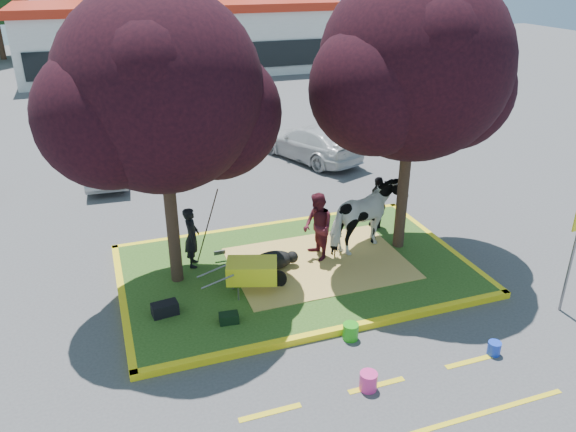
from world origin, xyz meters
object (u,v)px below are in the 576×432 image
object	(u,v)px
wheelbarrow	(253,271)
bucket_green	(351,331)
calf	(273,260)
cow	(367,218)
bucket_pink	(368,381)
sign_post	(575,245)
handler	(192,237)
car_silver	(106,162)
bucket_blue	(494,348)

from	to	relation	value
wheelbarrow	bucket_green	world-z (taller)	wheelbarrow
calf	bucket_green	xyz separation A→B (m)	(0.68, -2.95, -0.19)
cow	bucket_pink	distance (m)	5.08
sign_post	wheelbarrow	bearing A→B (deg)	153.74
handler	car_silver	size ratio (longest dim) A/B	0.39
bucket_green	bucket_blue	world-z (taller)	bucket_green
cow	bucket_blue	xyz separation A→B (m)	(0.56, -4.44, -0.91)
bucket_blue	car_silver	distance (m)	13.90
bucket_green	bucket_blue	xyz separation A→B (m)	(2.40, -1.36, -0.04)
sign_post	bucket_blue	world-z (taller)	sign_post
calf	bucket_pink	size ratio (longest dim) A/B	2.87
calf	bucket_pink	distance (m)	4.39
bucket_blue	calf	bearing A→B (deg)	125.57
calf	wheelbarrow	distance (m)	1.15
bucket_blue	sign_post	bearing A→B (deg)	18.33
bucket_blue	car_silver	world-z (taller)	car_silver
calf	sign_post	distance (m)	6.58
bucket_green	car_silver	bearing A→B (deg)	110.49
cow	sign_post	size ratio (longest dim) A/B	0.83
sign_post	bucket_pink	distance (m)	5.32
handler	sign_post	bearing A→B (deg)	-106.65
handler	cow	bearing A→B (deg)	-84.35
cow	sign_post	distance (m)	4.70
calf	bucket_blue	bearing A→B (deg)	-32.49
wheelbarrow	car_silver	size ratio (longest dim) A/B	0.52
cow	bucket_green	world-z (taller)	cow
bucket_pink	calf	bearing A→B (deg)	94.64
handler	bucket_green	xyz separation A→B (m)	(2.45, -3.75, -0.73)
sign_post	calf	bearing A→B (deg)	144.34
bucket_blue	cow	bearing A→B (deg)	97.17
bucket_green	bucket_pink	xyz separation A→B (m)	(-0.32, -1.42, 0.00)
wheelbarrow	sign_post	xyz separation A→B (m)	(6.15, -2.71, 0.92)
wheelbarrow	sign_post	size ratio (longest dim) A/B	0.77
bucket_blue	bucket_green	bearing A→B (deg)	150.56
cow	wheelbarrow	bearing A→B (deg)	83.28
bucket_pink	car_silver	xyz separation A→B (m)	(-3.76, 12.35, 0.46)
calf	car_silver	size ratio (longest dim) A/B	0.26
bucket_pink	sign_post	bearing A→B (deg)	9.40
bucket_blue	bucket_pink	bearing A→B (deg)	-178.62
cow	handler	bearing A→B (deg)	58.07
wheelbarrow	bucket_pink	xyz separation A→B (m)	(1.09, -3.55, -0.50)
cow	calf	bearing A→B (deg)	69.84
calf	bucket_pink	xyz separation A→B (m)	(0.36, -4.37, -0.19)
bucket_green	bucket_blue	distance (m)	2.76
handler	bucket_pink	world-z (taller)	handler
bucket_blue	car_silver	size ratio (longest dim) A/B	0.07
cow	car_silver	world-z (taller)	cow
cow	sign_post	xyz separation A→B (m)	(2.89, -3.67, 0.54)
cow	car_silver	size ratio (longest dim) A/B	0.56
sign_post	bucket_blue	distance (m)	2.85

